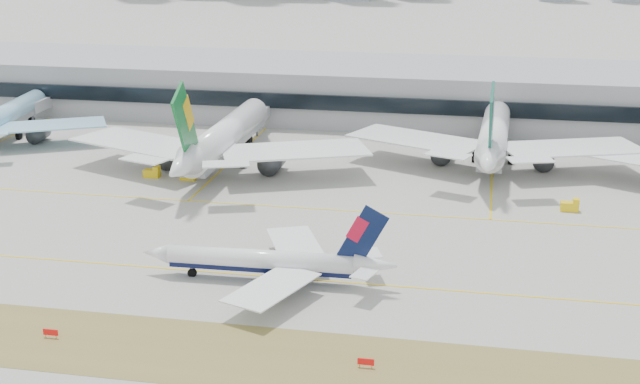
% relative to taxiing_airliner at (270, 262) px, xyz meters
% --- Properties ---
extents(ground, '(3000.00, 3000.00, 0.00)m').
position_rel_taxiing_airliner_xyz_m(ground, '(5.41, 6.91, -3.38)').
color(ground, '#9B9991').
rests_on(ground, ground).
extents(taxiing_airliner, '(41.73, 36.32, 14.04)m').
position_rel_taxiing_airliner_xyz_m(taxiing_airliner, '(0.00, 0.00, 0.00)').
color(taxiing_airliner, white).
rests_on(taxiing_airliner, ground).
extents(widebody_korean, '(57.85, 56.88, 20.72)m').
position_rel_taxiing_airliner_xyz_m(widebody_korean, '(-90.02, 76.12, 2.12)').
color(widebody_korean, '#8CC6E5').
rests_on(widebody_korean, ground).
extents(widebody_eva, '(70.95, 69.10, 25.28)m').
position_rel_taxiing_airliner_xyz_m(widebody_eva, '(-26.53, 61.94, 3.34)').
color(widebody_eva, white).
rests_on(widebody_eva, ground).
extents(widebody_cathay, '(68.59, 67.01, 24.45)m').
position_rel_taxiing_airliner_xyz_m(widebody_cathay, '(34.41, 77.10, 3.12)').
color(widebody_cathay, white).
rests_on(widebody_cathay, ground).
extents(terminal, '(280.00, 43.10, 15.00)m').
position_rel_taxiing_airliner_xyz_m(terminal, '(5.41, 121.75, 4.12)').
color(terminal, gray).
rests_on(terminal, ground).
extents(hold_sign_left, '(2.20, 0.15, 1.35)m').
position_rel_taxiing_airliner_xyz_m(hold_sign_left, '(-25.30, -25.09, -2.51)').
color(hold_sign_left, red).
rests_on(hold_sign_left, ground).
extents(hold_sign_right, '(2.20, 0.15, 1.35)m').
position_rel_taxiing_airliner_xyz_m(hold_sign_right, '(19.12, -25.09, -2.51)').
color(hold_sign_right, red).
rests_on(hold_sign_right, ground).
extents(gse_b, '(3.55, 2.00, 2.60)m').
position_rel_taxiing_airliner_xyz_m(gse_b, '(-31.24, 51.26, -2.34)').
color(gse_b, yellow).
rests_on(gse_b, ground).
extents(gse_c, '(3.55, 2.00, 2.60)m').
position_rel_taxiing_airliner_xyz_m(gse_c, '(49.94, 45.29, -2.34)').
color(gse_c, yellow).
rests_on(gse_c, ground).
extents(gse_extra, '(3.55, 2.00, 2.60)m').
position_rel_taxiing_airliner_xyz_m(gse_extra, '(-39.86, 51.41, -2.34)').
color(gse_extra, yellow).
rests_on(gse_extra, ground).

